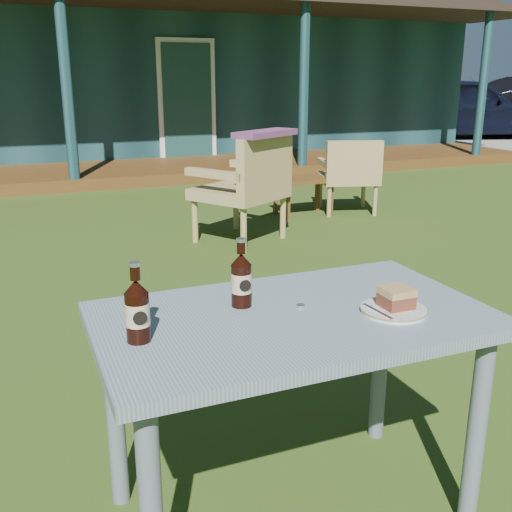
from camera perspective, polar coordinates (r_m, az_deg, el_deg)
name	(u,v)px	position (r m, az deg, el deg)	size (l,w,h in m)	color
ground	(170,332)	(3.52, -8.16, -7.19)	(80.00, 80.00, 0.00)	#334916
pavilion	(41,66)	(12.54, -19.80, 16.65)	(15.80, 8.30, 3.45)	#16363B
gravel_strip	(497,136)	(16.24, 21.98, 10.56)	(9.00, 6.00, 0.02)	gray
car_near	(463,107)	(15.39, 19.10, 13.23)	(1.70, 4.23, 1.44)	black
cafe_table	(293,344)	(1.88, 3.52, -8.32)	(1.20, 0.70, 0.72)	slate
plate	(393,310)	(1.89, 12.96, -5.01)	(0.20, 0.20, 0.01)	silver
cake_slice	(396,297)	(1.89, 13.22, -3.85)	(0.09, 0.09, 0.06)	#5E2C1E
fork	(377,312)	(1.85, 11.50, -5.20)	(0.01, 0.14, 0.00)	silver
cola_bottle_near	(241,279)	(1.87, -1.40, -2.24)	(0.07, 0.07, 0.22)	black
cola_bottle_far	(137,310)	(1.65, -11.24, -5.08)	(0.07, 0.07, 0.23)	black
bottle_cap	(301,306)	(1.89, 4.26, -4.76)	(0.03, 0.03, 0.01)	silver
armchair_left	(248,183)	(5.24, -0.80, 6.96)	(0.93, 0.92, 0.94)	#A08850
armchair_right	(350,172)	(6.48, 8.93, 7.90)	(0.72, 0.69, 0.79)	#A08850
floral_throw	(266,133)	(5.07, 0.92, 11.60)	(0.65, 0.22, 0.05)	#64345A
side_table	(303,183)	(6.36, 4.54, 6.93)	(0.60, 0.40, 0.40)	#523314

